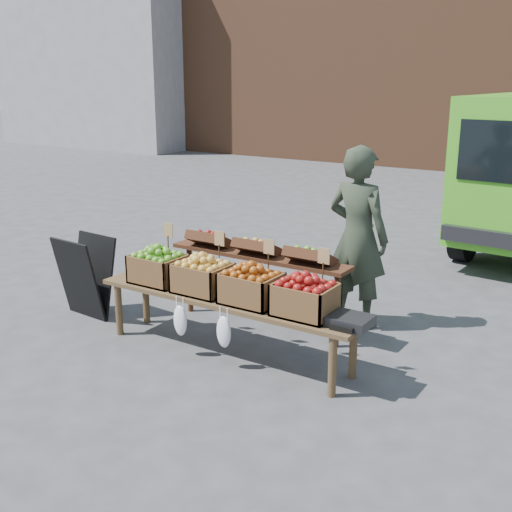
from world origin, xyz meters
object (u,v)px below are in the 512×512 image
Objects in this scene: back_table at (258,280)px; crate_golden_apples at (158,269)px; crate_green_apples at (305,300)px; vendor at (358,237)px; crate_red_apples at (251,288)px; weighing_scale at (350,321)px; display_bench at (227,326)px; chalkboard_sign at (86,276)px; crate_russet_pears at (203,278)px.

back_table is 4.20× the size of crate_golden_apples.
vendor is at bearing 96.32° from crate_green_apples.
crate_golden_apples is at bearing 180.00° from crate_red_apples.
vendor is 0.90× the size of back_table.
display_bench is at bearing 180.00° from weighing_scale.
crate_red_apples is (-0.40, -1.38, -0.23)m from vendor.
crate_red_apples is at bearing 0.00° from display_bench.
crate_green_apples is (0.55, 0.00, 0.00)m from crate_red_apples.
vendor is at bearing 32.62° from chalkboard_sign.
crate_red_apples is 0.55m from crate_green_apples.
crate_golden_apples is at bearing 4.35° from chalkboard_sign.
crate_green_apples is (0.15, -1.38, -0.23)m from vendor.
chalkboard_sign is at bearing -179.82° from crate_red_apples.
chalkboard_sign is at bearing -179.75° from crate_russet_pears.
crate_green_apples is at bearing 0.00° from crate_russet_pears.
crate_red_apples is 1.47× the size of weighing_scale.
crate_green_apples is (1.65, 0.00, 0.00)m from crate_golden_apples.
crate_russet_pears and crate_green_apples have the same top height.
weighing_scale is at bearing 0.00° from crate_russet_pears.
crate_golden_apples is at bearing 180.00° from crate_green_apples.
crate_russet_pears is 1.53m from weighing_scale.
back_table reaches higher than crate_russet_pears.
chalkboard_sign is at bearing -157.49° from back_table.
chalkboard_sign is at bearing -179.62° from crate_golden_apples.
back_table is 6.18× the size of weighing_scale.
back_table is at bearing 77.67° from crate_russet_pears.
back_table is at bearing 118.61° from crate_red_apples.
chalkboard_sign is 1.80× the size of crate_golden_apples.
crate_red_apples is (2.15, 0.01, 0.26)m from chalkboard_sign.
chalkboard_sign reaches higher than crate_red_apples.
crate_green_apples is at bearing 104.75° from vendor.
display_bench is 5.40× the size of crate_green_apples.
chalkboard_sign is 3.13m from weighing_scale.
vendor is at bearing 64.08° from display_bench.
back_table is at bearing 48.43° from vendor.
crate_green_apples is at bearing -37.37° from back_table.
chalkboard_sign reaches higher than weighing_scale.
chalkboard_sign is 0.33× the size of display_bench.
display_bench is 5.40× the size of crate_golden_apples.
back_table reaches higher than crate_red_apples.
weighing_scale is (1.52, 0.00, -0.10)m from crate_russet_pears.
back_table is at bearing 45.51° from crate_golden_apples.
crate_russet_pears is at bearing 4.22° from chalkboard_sign.
back_table reaches higher than chalkboard_sign.
crate_russet_pears is 1.00× the size of crate_red_apples.
crate_green_apples reaches higher than display_bench.
crate_red_apples is (0.55, 0.00, 0.00)m from crate_russet_pears.
crate_golden_apples is (-1.50, -1.38, -0.23)m from vendor.
crate_russet_pears is (-0.95, -1.38, -0.23)m from vendor.
back_table reaches higher than crate_golden_apples.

